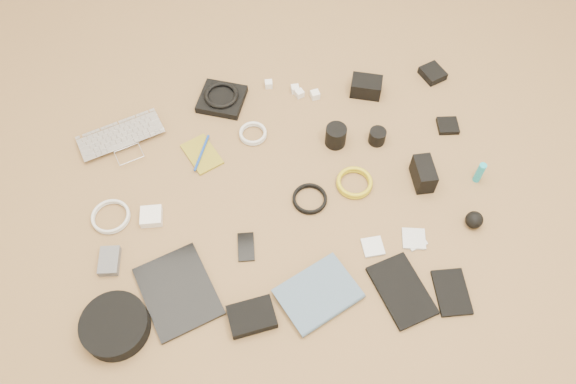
{
  "coord_description": "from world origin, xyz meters",
  "views": [
    {
      "loc": [
        -0.12,
        -0.97,
        1.65
      ],
      "look_at": [
        0.03,
        0.02,
        0.02
      ],
      "focal_mm": 35.0,
      "sensor_mm": 36.0,
      "label": 1
    }
  ],
  "objects": [
    {
      "name": "headphone_pouch",
      "position": [
        -0.16,
        0.47,
        0.01
      ],
      "size": [
        0.21,
        0.2,
        0.03
      ],
      "primitive_type": "cube",
      "rotation": [
        0.0,
        0.0,
        -0.37
      ],
      "color": "black",
      "rests_on": "ground"
    },
    {
      "name": "filter_case_mid",
      "position": [
        0.42,
        -0.21,
        0.0
      ],
      "size": [
        0.08,
        0.08,
        0.01
      ],
      "primitive_type": "cube",
      "rotation": [
        0.0,
        0.0,
        0.3
      ],
      "color": "silver",
      "rests_on": "ground"
    },
    {
      "name": "charger_c",
      "position": [
        0.2,
        0.44,
        0.01
      ],
      "size": [
        0.04,
        0.04,
        0.03
      ],
      "primitive_type": "cube",
      "rotation": [
        0.0,
        0.0,
        0.19
      ],
      "color": "white",
      "rests_on": "ground"
    },
    {
      "name": "card_reader",
      "position": [
        0.66,
        0.23,
        0.01
      ],
      "size": [
        0.08,
        0.08,
        0.02
      ],
      "primitive_type": "cube",
      "rotation": [
        0.0,
        0.0,
        -0.11
      ],
      "color": "black",
      "rests_on": "ground"
    },
    {
      "name": "pen_blue",
      "position": [
        -0.25,
        0.23,
        0.01
      ],
      "size": [
        0.07,
        0.15,
        0.01
      ],
      "primitive_type": "cylinder",
      "rotation": [
        1.57,
        0.0,
        -0.38
      ],
      "color": "#133CA2",
      "rests_on": "notebook_olive"
    },
    {
      "name": "phone",
      "position": [
        -0.14,
        -0.16,
        0.0
      ],
      "size": [
        0.06,
        0.1,
        0.01
      ],
      "primitive_type": "cube",
      "rotation": [
        0.0,
        0.0,
        -0.07
      ],
      "color": "black",
      "rests_on": "ground"
    },
    {
      "name": "lens_cleaner",
      "position": [
        0.69,
        -0.01,
        0.04
      ],
      "size": [
        0.03,
        0.03,
        0.09
      ],
      "primitive_type": "cylinder",
      "rotation": [
        0.0,
        0.0,
        -0.23
      ],
      "color": "#1BA1B5",
      "rests_on": "ground"
    },
    {
      "name": "laptop",
      "position": [
        -0.53,
        0.31,
        0.01
      ],
      "size": [
        0.36,
        0.3,
        0.02
      ],
      "primitive_type": "imported",
      "rotation": [
        0.0,
        0.0,
        0.33
      ],
      "color": "silver",
      "rests_on": "ground"
    },
    {
      "name": "paperback",
      "position": [
        0.11,
        -0.43,
        0.01
      ],
      "size": [
        0.29,
        0.26,
        0.02
      ],
      "primitive_type": "imported",
      "rotation": [
        0.0,
        0.0,
        2.01
      ],
      "color": "#476079",
      "rests_on": "ground"
    },
    {
      "name": "cable_white_a",
      "position": [
        -0.06,
        0.3,
        0.01
      ],
      "size": [
        0.12,
        0.12,
        0.01
      ],
      "primitive_type": "torus",
      "rotation": [
        0.0,
        0.0,
        0.15
      ],
      "color": "silver",
      "rests_on": "ground"
    },
    {
      "name": "charger_b",
      "position": [
        0.12,
        0.49,
        0.01
      ],
      "size": [
        0.03,
        0.03,
        0.03
      ],
      "primitive_type": "cube",
      "rotation": [
        0.0,
        0.0,
        0.02
      ],
      "color": "white",
      "rests_on": "ground"
    },
    {
      "name": "flash",
      "position": [
        0.5,
        0.01,
        0.04
      ],
      "size": [
        0.06,
        0.11,
        0.08
      ],
      "primitive_type": "cube",
      "rotation": [
        0.0,
        0.0,
        -0.01
      ],
      "color": "black",
      "rests_on": "ground"
    },
    {
      "name": "lens_pouch",
      "position": [
        0.67,
        0.49,
        0.02
      ],
      "size": [
        0.11,
        0.11,
        0.03
      ],
      "primitive_type": "cube",
      "rotation": [
        0.0,
        0.0,
        0.37
      ],
      "color": "black",
      "rests_on": "ground"
    },
    {
      "name": "filter_case_right",
      "position": [
        0.41,
        -0.21,
        0.01
      ],
      "size": [
        0.09,
        0.09,
        0.01
      ],
      "primitive_type": "cube",
      "rotation": [
        0.0,
        0.0,
        -0.2
      ],
      "color": "silver",
      "rests_on": "ground"
    },
    {
      "name": "notebook_black_a",
      "position": [
        0.33,
        -0.38,
        0.01
      ],
      "size": [
        0.19,
        0.25,
        0.02
      ],
      "primitive_type": "cube",
      "rotation": [
        0.0,
        0.0,
        0.27
      ],
      "color": "black",
      "rests_on": "ground"
    },
    {
      "name": "dslr_camera",
      "position": [
        0.39,
        0.44,
        0.03
      ],
      "size": [
        0.13,
        0.11,
        0.07
      ],
      "primitive_type": "cube",
      "rotation": [
        0.0,
        0.0,
        -0.32
      ],
      "color": "black",
      "rests_on": "ground"
    },
    {
      "name": "lens_a",
      "position": [
        0.23,
        0.22,
        0.04
      ],
      "size": [
        0.09,
        0.09,
        0.08
      ],
      "primitive_type": "cylinder",
      "rotation": [
        0.0,
        0.0,
        0.14
      ],
      "color": "black",
      "rests_on": "ground"
    },
    {
      "name": "power_brick",
      "position": [
        -0.44,
        -0.0,
        0.02
      ],
      "size": [
        0.07,
        0.07,
        0.03
      ],
      "primitive_type": "cube",
      "rotation": [
        0.0,
        0.0,
        -0.05
      ],
      "color": "white",
      "rests_on": "ground"
    },
    {
      "name": "cable_white_b",
      "position": [
        -0.57,
        0.02,
        0.01
      ],
      "size": [
        0.16,
        0.16,
        0.01
      ],
      "primitive_type": "torus",
      "rotation": [
        0.0,
        0.0,
        -0.32
      ],
      "color": "silver",
      "rests_on": "ground"
    },
    {
      "name": "charger_d",
      "position": [
        0.14,
        0.46,
        0.01
      ],
      "size": [
        0.04,
        0.04,
        0.03
      ],
      "primitive_type": "cube",
      "rotation": [
        0.0,
        0.0,
        0.37
      ],
      "color": "white",
      "rests_on": "ground"
    },
    {
      "name": "cable_yellow",
      "position": [
        0.26,
        0.03,
        0.01
      ],
      "size": [
        0.13,
        0.13,
        0.01
      ],
      "primitive_type": "torus",
      "rotation": [
        0.0,
        0.0,
        -0.04
      ],
      "color": "gold",
      "rests_on": "ground"
    },
    {
      "name": "drive_case",
      "position": [
        -0.14,
        -0.4,
        0.02
      ],
      "size": [
        0.15,
        0.12,
        0.03
      ],
      "primitive_type": "cube",
      "rotation": [
        0.0,
        0.0,
        0.14
      ],
      "color": "black",
      "rests_on": "ground"
    },
    {
      "name": "notebook_black_b",
      "position": [
        0.48,
        -0.41,
        0.01
      ],
      "size": [
        0.11,
        0.16,
        0.01
      ],
      "primitive_type": "cube",
      "rotation": [
        0.0,
        0.0,
        -0.05
      ],
      "color": "black",
      "rests_on": "ground"
    },
    {
      "name": "cable_black",
      "position": [
        0.1,
        -0.01,
        0.01
      ],
      "size": [
        0.12,
        0.12,
        0.01
      ],
      "primitive_type": "torus",
      "rotation": [
        0.0,
        0.0,
        0.0
      ],
      "color": "black",
      "rests_on": "ground"
    },
    {
      "name": "headphone_case",
      "position": [
        -0.55,
        -0.37,
        0.03
      ],
      "size": [
        0.22,
        0.22,
        0.06
      ],
      "primitive_type": "cylinder",
      "rotation": [
        0.0,
        0.0,
        0.08
      ],
      "color": "black",
      "rests_on": "ground"
    },
    {
      "name": "filter_case_left",
      "position": [
        0.27,
        -0.22,
        0.0
      ],
      "size": [
        0.07,
        0.07,
        0.01
      ],
      "primitive_type": "cube",
      "rotation": [
        0.0,
        0.0,
        0.03
      ],
      "color": "silver",
      "rests_on": "ground"
    },
    {
      "name": "lens_b",
      "position": [
        0.38,
        0.2,
        0.03
      ],
      "size": [
        0.07,
        0.07,
        0.06
      ],
      "primitive_type": "cylinder",
      "rotation": [
        0.0,
        0.0,
        0.2
      ],
      "color": "black",
      "rests_on": "ground"
    },
    {
      "name": "charger_a",
      "position": [
        0.03,
        0.53,
        0.01
      ],
      "size": [
        0.03,
        0.03,
        0.03
      ],
      "primitive_type": "cube",
      "rotation": [
        0.0,
        0.0,
        -0.06
      ],
      "color": "white",
      "rests_on": "ground"
    },
    {
      "name": "air_blower",
      "position": [
        0.62,
        -0.18,
        0.03
      ],
      "size": [
        0.08,
        0.08,
        0.06
      ],
      "primitive_type": "sphere",
      "rotation": [
        0.0,
        0.0,
        -0.41
      ],
      "color": "black",
      "rests_on": "ground"
    },
    {
      "name": "battery_charger",
      "position": [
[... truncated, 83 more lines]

